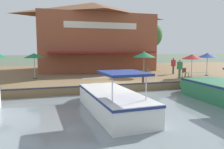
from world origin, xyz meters
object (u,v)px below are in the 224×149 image
(waterfront_restaurant, at_px, (94,36))
(patio_umbrella_near_quay_edge, at_px, (144,55))
(patio_umbrella_mid_patio_right, at_px, (192,57))
(mooring_post, at_px, (143,77))
(patio_umbrella_far_corner, at_px, (207,55))
(motorboat_nearest_quay, at_px, (109,98))
(person_mid_patio, at_px, (173,64))
(patio_umbrella_by_entrance, at_px, (34,56))
(cafe_chair_far_corner_seat, at_px, (185,72))
(cafe_chair_mid_patio, at_px, (148,69))
(tree_downstream_bank, at_px, (149,36))
(person_at_quay_edge, at_px, (180,66))
(tree_upstream_bank, at_px, (109,38))

(waterfront_restaurant, relative_size, patio_umbrella_near_quay_edge, 6.01)
(patio_umbrella_mid_patio_right, bearing_deg, mooring_post, -70.99)
(patio_umbrella_far_corner, distance_m, motorboat_nearest_quay, 14.45)
(patio_umbrella_mid_patio_right, distance_m, person_mid_patio, 3.14)
(patio_umbrella_by_entrance, xyz_separation_m, patio_umbrella_mid_patio_right, (3.38, 13.96, -0.12))
(patio_umbrella_near_quay_edge, xyz_separation_m, cafe_chair_far_corner_seat, (1.52, 3.54, -1.63))
(cafe_chair_mid_patio, bearing_deg, patio_umbrella_far_corner, 60.57)
(patio_umbrella_by_entrance, xyz_separation_m, cafe_chair_mid_patio, (-0.46, 11.33, -1.58))
(waterfront_restaurant, xyz_separation_m, tree_downstream_bank, (-2.39, 9.01, 0.28))
(patio_umbrella_by_entrance, relative_size, cafe_chair_mid_patio, 2.71)
(patio_umbrella_by_entrance, relative_size, patio_umbrella_mid_patio_right, 1.05)
(person_mid_patio, relative_size, person_at_quay_edge, 0.98)
(patio_umbrella_far_corner, relative_size, person_at_quay_edge, 1.30)
(patio_umbrella_far_corner, relative_size, tree_downstream_bank, 0.34)
(cafe_chair_mid_patio, xyz_separation_m, tree_downstream_bank, (-9.54, 4.70, 4.15))
(patio_umbrella_far_corner, height_order, person_at_quay_edge, patio_umbrella_far_corner)
(motorboat_nearest_quay, relative_size, tree_upstream_bank, 1.11)
(patio_umbrella_by_entrance, distance_m, motorboat_nearest_quay, 10.83)
(mooring_post, bearing_deg, tree_downstream_bank, 152.87)
(person_mid_patio, height_order, tree_upstream_bank, tree_upstream_bank)
(cafe_chair_far_corner_seat, relative_size, motorboat_nearest_quay, 0.12)
(patio_umbrella_by_entrance, xyz_separation_m, tree_downstream_bank, (-10.01, 16.03, 2.57))
(person_at_quay_edge, height_order, tree_downstream_bank, tree_downstream_bank)
(patio_umbrella_mid_patio_right, xyz_separation_m, patio_umbrella_far_corner, (-0.95, 2.50, 0.08))
(patio_umbrella_near_quay_edge, bearing_deg, tree_upstream_bank, 178.30)
(waterfront_restaurant, height_order, mooring_post, waterfront_restaurant)
(patio_umbrella_far_corner, distance_m, person_at_quay_edge, 4.35)
(person_at_quay_edge, xyz_separation_m, tree_upstream_bank, (-16.37, -1.95, 3.27))
(patio_umbrella_mid_patio_right, height_order, cafe_chair_far_corner_seat, patio_umbrella_mid_patio_right)
(cafe_chair_far_corner_seat, distance_m, motorboat_nearest_quay, 11.68)
(cafe_chair_mid_patio, bearing_deg, patio_umbrella_by_entrance, -87.65)
(cafe_chair_far_corner_seat, xyz_separation_m, person_mid_patio, (-2.53, 0.34, 0.61))
(mooring_post, height_order, tree_upstream_bank, tree_upstream_bank)
(patio_umbrella_mid_patio_right, relative_size, cafe_chair_far_corner_seat, 2.59)
(patio_umbrella_near_quay_edge, bearing_deg, waterfront_restaurant, -161.37)
(patio_umbrella_mid_patio_right, bearing_deg, cafe_chair_far_corner_seat, -143.47)
(patio_umbrella_near_quay_edge, xyz_separation_m, patio_umbrella_far_corner, (1.06, 6.40, -0.09))
(patio_umbrella_near_quay_edge, bearing_deg, cafe_chair_mid_patio, 145.20)
(cafe_chair_far_corner_seat, bearing_deg, patio_umbrella_far_corner, 99.15)
(patio_umbrella_far_corner, relative_size, motorboat_nearest_quay, 0.32)
(patio_umbrella_mid_patio_right, distance_m, person_at_quay_edge, 1.79)
(motorboat_nearest_quay, bearing_deg, patio_umbrella_near_quay_edge, 145.07)
(patio_umbrella_far_corner, relative_size, cafe_chair_far_corner_seat, 2.69)
(waterfront_restaurant, height_order, cafe_chair_mid_patio, waterfront_restaurant)
(waterfront_restaurant, relative_size, motorboat_nearest_quay, 2.02)
(patio_umbrella_far_corner, xyz_separation_m, cafe_chair_far_corner_seat, (0.46, -2.86, -1.54))
(waterfront_restaurant, height_order, patio_umbrella_far_corner, waterfront_restaurant)
(waterfront_restaurant, xyz_separation_m, mooring_post, (13.00, 1.12, -3.84))
(person_at_quay_edge, xyz_separation_m, tree_downstream_bank, (-13.79, 3.61, 3.51))
(patio_umbrella_mid_patio_right, height_order, cafe_chair_mid_patio, patio_umbrella_mid_patio_right)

